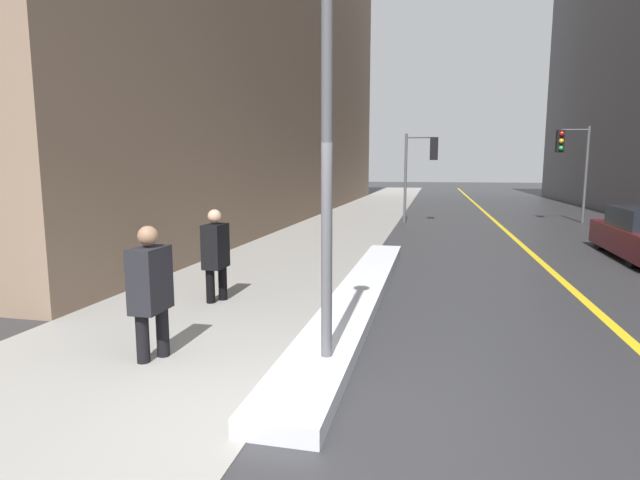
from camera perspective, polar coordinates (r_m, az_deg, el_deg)
The scene contains 9 objects.
ground_plane at distance 4.83m, azimuth -6.36°, elevation -19.43°, with size 160.00×160.00×0.00m, color #2D2D30.
sidewalk_slab at distance 19.47m, azimuth 2.65°, elevation 1.61°, with size 4.00×80.00×0.01m.
road_centre_stripe at distance 19.33m, azimuth 20.43°, elevation 1.04°, with size 0.16×80.00×0.00m.
snow_bank_curb at distance 8.76m, azimuth 4.60°, elevation -5.98°, with size 0.77×9.65×0.19m.
lamp_post at distance 5.27m, azimuth 0.80°, elevation 12.05°, with size 0.28×0.28×4.25m.
traffic_light_near at distance 20.74m, azimuth 11.71°, elevation 9.06°, with size 1.31×0.38×3.62m.
traffic_light_far at distance 23.00m, azimuth 26.72°, elevation 8.84°, with size 1.31×0.42×3.93m.
pedestrian_trailing at distance 6.10m, azimuth -18.81°, elevation -5.07°, with size 0.31×0.52×1.59m.
pedestrian_with_shoulder_bag at distance 8.50m, azimuth -11.81°, elevation -1.26°, with size 0.30×0.72×1.57m.
Camera 1 is at (1.44, -4.03, 2.24)m, focal length 28.00 mm.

